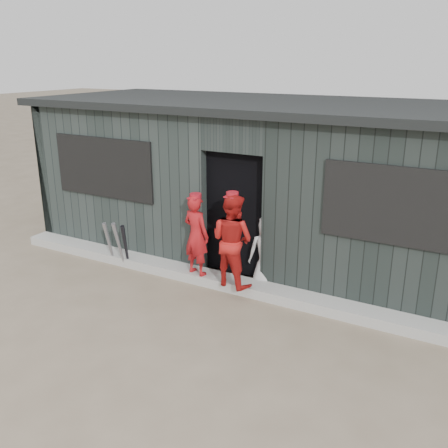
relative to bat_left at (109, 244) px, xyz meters
The scene contains 9 objects.
ground 2.63m from the bat_left, 38.09° to the right, with size 80.00×80.00×0.00m, color #72624F.
curb 2.08m from the bat_left, ahead, with size 8.00×0.36×0.15m, color #A5A5A0.
bat_left is the anchor object (origin of this frame).
bat_mid 0.25m from the bat_left, ahead, with size 0.07×0.07×0.84m, color gray.
bat_right 0.32m from the bat_left, ahead, with size 0.07×0.07×0.78m, color black.
player_red_left 1.65m from the bat_left, ahead, with size 0.45×0.30×1.24m, color #AF151A.
player_red_right 2.29m from the bat_left, ahead, with size 0.66×0.52×1.36m, color red.
player_grey_back 2.65m from the bat_left, 11.81° to the left, with size 0.54×0.35×1.11m, color silver.
dugout 2.93m from the bat_left, 42.87° to the left, with size 8.30×3.30×2.62m.
Camera 1 is at (3.32, -4.18, 3.28)m, focal length 40.00 mm.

